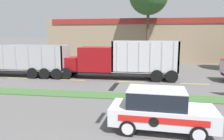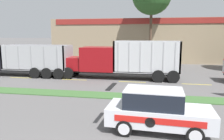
# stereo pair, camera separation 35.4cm
# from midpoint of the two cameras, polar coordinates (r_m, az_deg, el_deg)

# --- Properties ---
(grass_verge) EXTENTS (120.00, 1.54, 0.06)m
(grass_verge) POSITION_cam_midpoint_polar(r_m,az_deg,el_deg) (15.00, -2.94, -6.60)
(grass_verge) COLOR #3D6633
(grass_verge) RESTS_ON ground_plane
(centre_line_2) EXTENTS (2.40, 0.14, 0.01)m
(centre_line_2) POSITION_cam_midpoint_polar(r_m,az_deg,el_deg) (22.88, -23.64, -1.95)
(centre_line_2) COLOR yellow
(centre_line_2) RESTS_ON ground_plane
(centre_line_3) EXTENTS (2.40, 0.14, 0.01)m
(centre_line_3) POSITION_cam_midpoint_polar(r_m,az_deg,el_deg) (20.51, -10.79, -2.54)
(centre_line_3) COLOR yellow
(centre_line_3) RESTS_ON ground_plane
(centre_line_4) EXTENTS (2.40, 0.14, 0.01)m
(centre_line_4) POSITION_cam_midpoint_polar(r_m,az_deg,el_deg) (19.39, 4.44, -3.08)
(centre_line_4) COLOR yellow
(centre_line_4) RESTS_ON ground_plane
(centre_line_5) EXTENTS (2.40, 0.14, 0.01)m
(centre_line_5) POSITION_cam_midpoint_polar(r_m,az_deg,el_deg) (19.73, 20.30, -3.41)
(centre_line_5) COLOR yellow
(centre_line_5) RESTS_ON ground_plane
(dump_truck_trail) EXTENTS (12.03, 2.65, 3.16)m
(dump_truck_trail) POSITION_cam_midpoint_polar(r_m,az_deg,el_deg) (25.07, -27.24, 2.26)
(dump_truck_trail) COLOR black
(dump_truck_trail) RESTS_ON ground_plane
(dump_truck_far_right) EXTENTS (11.46, 2.69, 3.56)m
(dump_truck_far_right) POSITION_cam_midpoint_polar(r_m,az_deg,el_deg) (20.82, -1.73, 2.29)
(dump_truck_far_right) COLOR black
(dump_truck_far_right) RESTS_ON ground_plane
(rally_car) EXTENTS (4.48, 2.08, 1.86)m
(rally_car) POSITION_cam_midpoint_polar(r_m,az_deg,el_deg) (9.68, 11.41, -10.12)
(rally_car) COLOR silver
(rally_car) RESTS_ON ground_plane
(store_building_backdrop) EXTENTS (36.08, 12.10, 6.53)m
(store_building_backdrop) POSITION_cam_midpoint_polar(r_m,az_deg,el_deg) (38.34, 13.04, 7.64)
(store_building_backdrop) COLOR #9E896B
(store_building_backdrop) RESTS_ON ground_plane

